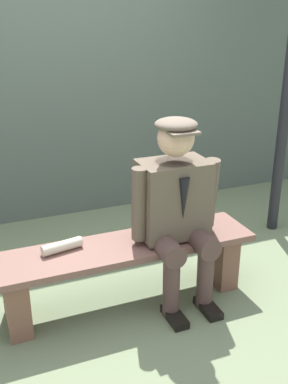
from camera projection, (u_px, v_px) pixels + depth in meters
name	position (u px, v px, depth m)	size (l,w,h in m)	color
ground_plane	(126.00, 300.00, 3.15)	(30.00, 30.00, 0.00)	#6A7957
bench	(125.00, 263.00, 3.05)	(1.76, 0.41, 0.43)	brown
seated_man	(176.00, 203.00, 2.97)	(0.61, 0.59, 1.25)	brown
rolled_magazine	(62.00, 246.00, 2.90)	(0.07, 0.07, 0.26)	beige
stadium_wall	(62.00, 111.00, 4.24)	(12.00, 0.24, 1.98)	#4C584F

